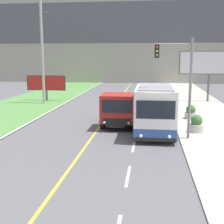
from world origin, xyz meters
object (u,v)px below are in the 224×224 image
(planter_round_second, at_px, (191,112))
(billboard_large, at_px, (210,64))
(city_bus, at_px, (155,110))
(traffic_light_mast, at_px, (180,76))
(utility_pole_far, at_px, (42,53))
(billboard_small, at_px, (46,83))
(dump_truck, at_px, (120,109))
(car_distant, at_px, (155,96))
(planter_round_near, at_px, (196,124))

(planter_round_second, bearing_deg, billboard_large, 73.10)
(city_bus, height_order, traffic_light_mast, traffic_light_mast)
(traffic_light_mast, relative_size, planter_round_second, 5.48)
(traffic_light_mast, distance_m, planter_round_second, 7.38)
(city_bus, height_order, billboard_large, billboard_large)
(city_bus, xyz_separation_m, billboard_large, (6.17, 15.74, 2.64))
(billboard_large, bearing_deg, utility_pole_far, -169.13)
(traffic_light_mast, xyz_separation_m, billboard_small, (-13.68, 15.37, -1.91))
(city_bus, distance_m, dump_truck, 3.30)
(dump_truck, relative_size, car_distant, 1.47)
(city_bus, bearing_deg, planter_round_second, 60.58)
(city_bus, xyz_separation_m, planter_round_second, (3.01, 5.34, -1.04))
(car_distant, xyz_separation_m, billboard_small, (-12.43, -0.54, 1.34))
(city_bus, relative_size, planter_round_second, 5.03)
(utility_pole_far, height_order, billboard_large, utility_pole_far)
(billboard_large, bearing_deg, traffic_light_mast, -105.67)
(dump_truck, bearing_deg, planter_round_near, -14.63)
(dump_truck, height_order, billboard_small, billboard_small)
(dump_truck, xyz_separation_m, traffic_light_mast, (3.99, -3.15, 2.68))
(dump_truck, xyz_separation_m, car_distant, (2.74, 12.76, -0.58))
(car_distant, xyz_separation_m, planter_round_second, (2.80, -9.52, -0.11))
(utility_pole_far, height_order, billboard_small, utility_pole_far)
(dump_truck, relative_size, traffic_light_mast, 1.02)
(utility_pole_far, bearing_deg, planter_round_near, -38.36)
(city_bus, bearing_deg, dump_truck, 140.40)
(utility_pole_far, relative_size, traffic_light_mast, 1.75)
(planter_round_near, bearing_deg, utility_pole_far, 141.64)
(city_bus, height_order, dump_truck, city_bus)
(car_distant, bearing_deg, billboard_small, -177.52)
(dump_truck, height_order, billboard_large, billboard_large)
(dump_truck, height_order, planter_round_second, dump_truck)
(car_distant, xyz_separation_m, utility_pole_far, (-12.04, -2.57, 4.81))
(dump_truck, distance_m, car_distant, 13.07)
(billboard_small, bearing_deg, utility_pole_far, -79.01)
(utility_pole_far, relative_size, billboard_small, 2.40)
(traffic_light_mast, relative_size, billboard_large, 0.94)
(utility_pole_far, distance_m, planter_round_second, 17.10)
(billboard_large, bearing_deg, planter_round_near, -102.56)
(utility_pole_far, xyz_separation_m, planter_round_near, (14.64, -11.59, -4.90))
(car_distant, bearing_deg, traffic_light_mast, -85.51)
(traffic_light_mast, height_order, billboard_large, traffic_light_mast)
(city_bus, bearing_deg, billboard_large, 68.59)
(traffic_light_mast, height_order, planter_round_second, traffic_light_mast)
(traffic_light_mast, bearing_deg, utility_pole_far, 134.88)
(city_bus, height_order, planter_round_near, city_bus)
(billboard_large, distance_m, planter_round_near, 15.85)
(car_distant, bearing_deg, planter_round_second, -73.61)
(city_bus, distance_m, traffic_light_mast, 2.94)
(utility_pole_far, distance_m, planter_round_near, 19.31)
(planter_round_second, bearing_deg, traffic_light_mast, -103.63)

